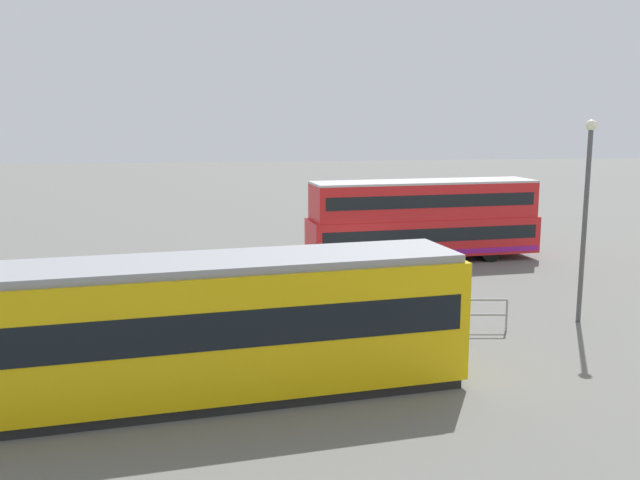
{
  "coord_description": "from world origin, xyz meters",
  "views": [
    {
      "loc": [
        6.58,
        28.02,
        6.92
      ],
      "look_at": [
        2.68,
        2.13,
        2.24
      ],
      "focal_mm": 38.91,
      "sensor_mm": 36.0,
      "label": 1
    }
  ],
  "objects_px": {
    "tram_yellow": "(181,328)",
    "info_sign": "(251,286)",
    "street_lamp": "(586,206)",
    "double_decker_bus": "(423,220)",
    "pedestrian_near_railing": "(265,309)"
  },
  "relations": [
    {
      "from": "tram_yellow",
      "to": "info_sign",
      "type": "distance_m",
      "value": 4.54
    },
    {
      "from": "tram_yellow",
      "to": "street_lamp",
      "type": "bearing_deg",
      "value": -160.35
    },
    {
      "from": "tram_yellow",
      "to": "double_decker_bus",
      "type": "bearing_deg",
      "value": -125.02
    },
    {
      "from": "info_sign",
      "to": "street_lamp",
      "type": "height_order",
      "value": "street_lamp"
    },
    {
      "from": "info_sign",
      "to": "tram_yellow",
      "type": "bearing_deg",
      "value": 64.9
    },
    {
      "from": "info_sign",
      "to": "street_lamp",
      "type": "bearing_deg",
      "value": -177.16
    },
    {
      "from": "double_decker_bus",
      "to": "street_lamp",
      "type": "relative_size",
      "value": 1.67
    },
    {
      "from": "street_lamp",
      "to": "double_decker_bus",
      "type": "bearing_deg",
      "value": -78.14
    },
    {
      "from": "double_decker_bus",
      "to": "street_lamp",
      "type": "xyz_separation_m",
      "value": [
        -2.26,
        10.75,
        2.01
      ]
    },
    {
      "from": "double_decker_bus",
      "to": "info_sign",
      "type": "xyz_separation_m",
      "value": [
        8.88,
        11.3,
        -0.19
      ]
    },
    {
      "from": "street_lamp",
      "to": "tram_yellow",
      "type": "bearing_deg",
      "value": 19.65
    },
    {
      "from": "pedestrian_near_railing",
      "to": "info_sign",
      "type": "relative_size",
      "value": 0.61
    },
    {
      "from": "double_decker_bus",
      "to": "info_sign",
      "type": "distance_m",
      "value": 14.37
    },
    {
      "from": "double_decker_bus",
      "to": "street_lamp",
      "type": "bearing_deg",
      "value": 101.86
    },
    {
      "from": "pedestrian_near_railing",
      "to": "street_lamp",
      "type": "height_order",
      "value": "street_lamp"
    }
  ]
}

